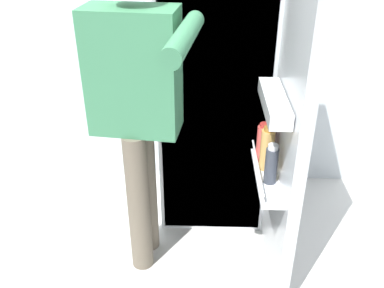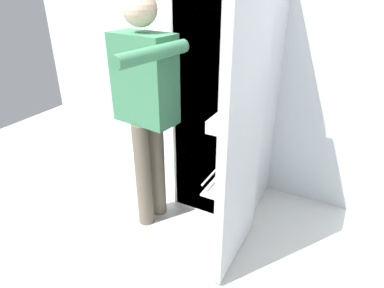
# 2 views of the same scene
# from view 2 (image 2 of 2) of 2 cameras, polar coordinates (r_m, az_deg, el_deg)

# --- Properties ---
(ground_plane) EXTENTS (6.11, 6.11, 0.00)m
(ground_plane) POSITION_cam_2_polar(r_m,az_deg,el_deg) (2.59, 0.33, -14.97)
(ground_plane) COLOR silver
(kitchen_wall) EXTENTS (4.40, 0.10, 2.60)m
(kitchen_wall) POSITION_cam_2_polar(r_m,az_deg,el_deg) (2.79, 9.46, 17.71)
(kitchen_wall) COLOR silver
(kitchen_wall) RESTS_ON ground_plane
(refrigerator) EXTENTS (0.69, 1.21, 1.77)m
(refrigerator) POSITION_cam_2_polar(r_m,az_deg,el_deg) (2.51, 6.27, 7.03)
(refrigerator) COLOR silver
(refrigerator) RESTS_ON ground_plane
(person) EXTENTS (0.54, 0.77, 1.66)m
(person) POSITION_cam_2_polar(r_m,az_deg,el_deg) (2.27, -7.76, 7.83)
(person) COLOR #665B4C
(person) RESTS_ON ground_plane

